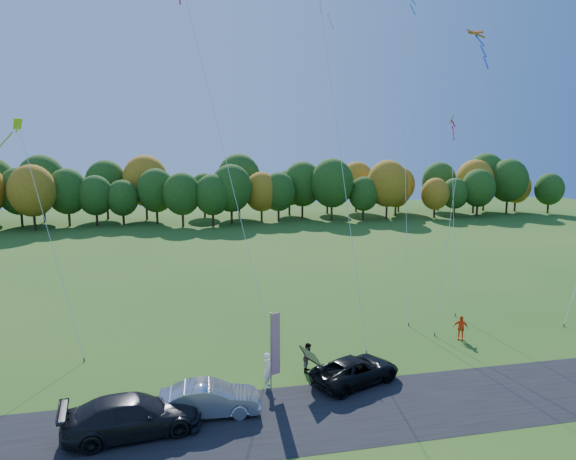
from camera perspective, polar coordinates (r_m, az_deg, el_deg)
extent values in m
plane|color=#255516|center=(28.85, 2.59, -15.86)|extent=(160.00, 160.00, 0.00)
cube|color=black|center=(25.43, 5.00, -19.60)|extent=(90.00, 6.00, 0.01)
imported|color=black|center=(28.04, 7.54, -15.18)|extent=(5.39, 3.89, 1.36)
imported|color=#B0B0B5|center=(25.15, -8.69, -18.07)|extent=(4.70, 1.84, 1.52)
imported|color=black|center=(24.39, -16.89, -19.11)|extent=(6.11, 3.11, 1.70)
imported|color=white|center=(27.32, -2.23, -15.25)|extent=(0.64, 0.78, 1.83)
imported|color=gray|center=(29.01, 2.29, -13.95)|extent=(0.88, 0.96, 1.61)
imported|color=#F75617|center=(35.08, 18.64, -10.24)|extent=(0.98, 0.83, 1.57)
cylinder|color=#999999|center=(26.14, -1.92, -13.54)|extent=(0.06, 0.06, 4.25)
cube|color=red|center=(26.11, -1.42, -12.56)|extent=(0.50, 0.23, 3.18)
cube|color=navy|center=(25.72, -1.44, -10.10)|extent=(0.50, 0.22, 0.83)
cylinder|color=#4C3F33|center=(32.14, -1.77, -12.89)|extent=(0.08, 0.08, 0.20)
cylinder|color=#4C3F33|center=(36.82, 13.25, -10.17)|extent=(0.08, 0.08, 0.20)
cylinder|color=#4C3F33|center=(31.78, 8.70, -13.27)|extent=(0.08, 0.08, 0.20)
cylinder|color=#4C3F33|center=(35.43, 15.98, -11.09)|extent=(0.08, 0.08, 0.20)
cube|color=#CD6016|center=(41.30, 20.14, 19.79)|extent=(2.98, 1.04, 1.15)
cylinder|color=#4C3F33|center=(32.65, -21.72, -13.23)|extent=(0.08, 0.08, 0.20)
cube|color=#C6FF1A|center=(38.06, -27.84, 10.41)|extent=(1.18, 1.18, 1.40)
cylinder|color=#4C3F33|center=(39.67, 18.10, -8.94)|extent=(0.08, 0.08, 0.20)
cube|color=silver|center=(43.63, 17.73, 11.69)|extent=(1.35, 1.35, 1.60)
cylinder|color=#4C3F33|center=(40.39, 28.33, -9.31)|extent=(0.08, 0.08, 0.20)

